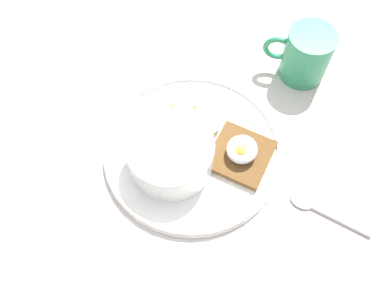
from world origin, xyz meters
TOP-DOWN VIEW (x-y plane):
  - ground_plane at (0.00, 0.00)cm, footprint 120.00×120.00cm
  - plate at (0.00, 0.00)cm, footprint 29.11×29.11cm
  - oatmeal_bowl at (-3.90, 1.38)cm, footprint 13.56×13.56cm
  - toast_slice at (3.30, -7.24)cm, footprint 10.46×10.46cm
  - poached_egg at (3.23, -7.25)cm, footprint 5.05×4.87cm
  - banana_slice_front at (4.65, 4.64)cm, footprint 3.73×3.77cm
  - banana_slice_left at (2.90, 7.02)cm, footprint 3.05×3.03cm
  - banana_slice_back at (6.28, 2.03)cm, footprint 4.01×4.06cm
  - banana_slice_right at (8.24, 4.76)cm, footprint 4.13×4.07cm
  - banana_slice_inner at (6.49, 6.75)cm, footprint 3.36×3.37cm
  - banana_slice_outer at (4.62, -0.61)cm, footprint 2.83×2.97cm
  - coffee_mug at (24.83, -7.17)cm, footprint 8.25×11.54cm
  - spoon at (2.50, -22.07)cm, footprint 2.68×13.13cm

SIDE VIEW (x-z plane):
  - ground_plane at x=0.00cm, z-range 0.00..2.00cm
  - spoon at x=2.50cm, z-range 2.00..2.80cm
  - plate at x=0.00cm, z-range 2.00..3.60cm
  - banana_slice_right at x=8.24cm, z-range 2.90..4.15cm
  - banana_slice_back at x=6.28cm, z-range 2.94..4.34cm
  - banana_slice_inner at x=6.49cm, z-range 2.97..4.35cm
  - banana_slice_left at x=2.90cm, z-range 2.97..4.39cm
  - toast_slice at x=3.30cm, z-range 3.08..4.31cm
  - banana_slice_outer at x=4.62cm, z-range 2.92..4.49cm
  - banana_slice_front at x=4.65cm, z-range 2.97..4.50cm
  - poached_egg at x=3.23cm, z-range 4.13..7.27cm
  - oatmeal_bowl at x=-3.90cm, z-range 3.09..9.54cm
  - coffee_mug at x=24.83cm, z-range 2.12..11.90cm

